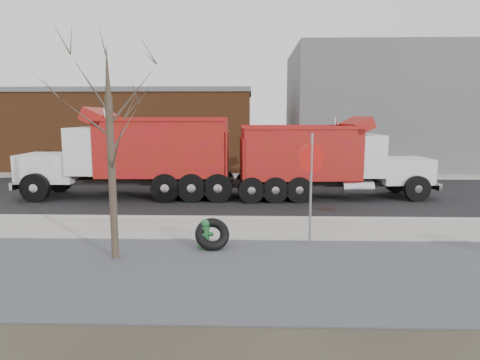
{
  "coord_description": "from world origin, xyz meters",
  "views": [
    {
      "loc": [
        0.2,
        -12.75,
        3.53
      ],
      "look_at": [
        -0.21,
        1.36,
        1.4
      ],
      "focal_mm": 32.0,
      "sensor_mm": 36.0,
      "label": 1
    }
  ],
  "objects_px": {
    "truck_tire": "(212,234)",
    "dump_truck_red_a": "(324,158)",
    "stop_sign": "(311,171)",
    "fire_hydrant": "(205,235)",
    "dump_truck_red_b": "(137,153)"
  },
  "relations": [
    {
      "from": "fire_hydrant",
      "to": "dump_truck_red_b",
      "type": "height_order",
      "value": "dump_truck_red_b"
    },
    {
      "from": "truck_tire",
      "to": "dump_truck_red_a",
      "type": "height_order",
      "value": "dump_truck_red_a"
    },
    {
      "from": "dump_truck_red_b",
      "to": "dump_truck_red_a",
      "type": "bearing_deg",
      "value": 179.13
    },
    {
      "from": "dump_truck_red_b",
      "to": "fire_hydrant",
      "type": "bearing_deg",
      "value": 116.09
    },
    {
      "from": "truck_tire",
      "to": "stop_sign",
      "type": "height_order",
      "value": "stop_sign"
    },
    {
      "from": "dump_truck_red_a",
      "to": "fire_hydrant",
      "type": "bearing_deg",
      "value": -125.54
    },
    {
      "from": "stop_sign",
      "to": "dump_truck_red_b",
      "type": "distance_m",
      "value": 9.49
    },
    {
      "from": "stop_sign",
      "to": "dump_truck_red_b",
      "type": "relative_size",
      "value": 0.34
    },
    {
      "from": "truck_tire",
      "to": "dump_truck_red_b",
      "type": "distance_m",
      "value": 8.38
    },
    {
      "from": "stop_sign",
      "to": "dump_truck_red_a",
      "type": "height_order",
      "value": "dump_truck_red_a"
    },
    {
      "from": "fire_hydrant",
      "to": "truck_tire",
      "type": "xyz_separation_m",
      "value": [
        0.19,
        -0.05,
        0.04
      ]
    },
    {
      "from": "truck_tire",
      "to": "fire_hydrant",
      "type": "bearing_deg",
      "value": 165.86
    },
    {
      "from": "truck_tire",
      "to": "dump_truck_red_b",
      "type": "relative_size",
      "value": 0.11
    },
    {
      "from": "truck_tire",
      "to": "stop_sign",
      "type": "bearing_deg",
      "value": 8.5
    },
    {
      "from": "dump_truck_red_b",
      "to": "stop_sign",
      "type": "bearing_deg",
      "value": 132.46
    }
  ]
}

